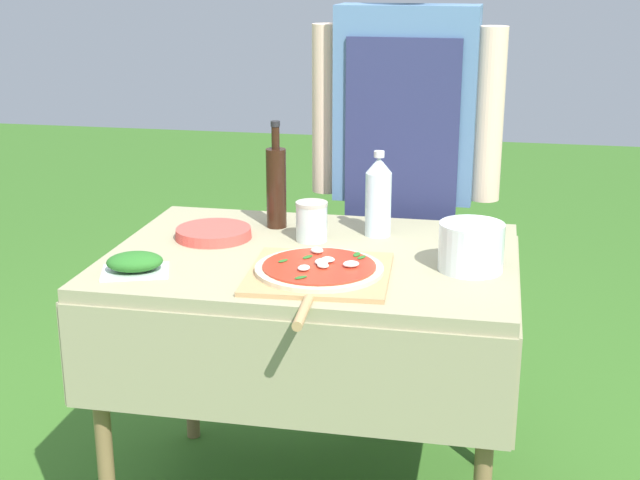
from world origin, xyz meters
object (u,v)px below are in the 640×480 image
(pizza_on_peel, at_px, (319,272))
(herb_container, at_px, (135,263))
(oil_bottle, at_px, (276,185))
(mixing_tub, at_px, (471,247))
(prep_table, at_px, (312,288))
(water_bottle, at_px, (378,196))
(person_cook, at_px, (405,153))
(plate_stack, at_px, (214,233))
(sauce_jar, at_px, (312,224))

(pizza_on_peel, height_order, herb_container, herb_container)
(pizza_on_peel, xyz_separation_m, oil_bottle, (-0.21, 0.42, 0.11))
(oil_bottle, relative_size, mixing_tub, 1.91)
(prep_table, bearing_deg, water_bottle, 53.55)
(person_cook, xyz_separation_m, water_bottle, (-0.03, -0.39, -0.05))
(pizza_on_peel, relative_size, herb_container, 2.68)
(person_cook, height_order, plate_stack, person_cook)
(water_bottle, bearing_deg, plate_stack, -165.38)
(prep_table, height_order, mixing_tub, mixing_tub)
(oil_bottle, bearing_deg, water_bottle, -4.76)
(prep_table, xyz_separation_m, person_cook, (0.19, 0.59, 0.27))
(oil_bottle, distance_m, sauce_jar, 0.19)
(sauce_jar, bearing_deg, oil_bottle, 138.80)
(herb_container, height_order, mixing_tub, mixing_tub)
(pizza_on_peel, relative_size, sauce_jar, 4.74)
(plate_stack, bearing_deg, herb_container, -107.46)
(person_cook, relative_size, plate_stack, 7.48)
(mixing_tub, relative_size, plate_stack, 0.76)
(oil_bottle, bearing_deg, mixing_tub, -25.90)
(herb_container, bearing_deg, oil_bottle, 61.78)
(pizza_on_peel, distance_m, water_bottle, 0.42)
(water_bottle, bearing_deg, person_cook, 84.90)
(person_cook, bearing_deg, sauce_jar, 66.96)
(prep_table, height_order, sauce_jar, sauce_jar)
(sauce_jar, bearing_deg, water_bottle, 26.64)
(prep_table, xyz_separation_m, sauce_jar, (-0.03, 0.12, 0.15))
(prep_table, bearing_deg, plate_stack, 164.42)
(person_cook, bearing_deg, mixing_tub, 111.77)
(oil_bottle, xyz_separation_m, plate_stack, (-0.15, -0.15, -0.11))
(pizza_on_peel, distance_m, oil_bottle, 0.48)
(pizza_on_peel, bearing_deg, herb_container, -175.85)
(person_cook, xyz_separation_m, pizza_on_peel, (-0.13, -0.78, -0.16))
(prep_table, relative_size, water_bottle, 4.48)
(water_bottle, height_order, mixing_tub, water_bottle)
(pizza_on_peel, distance_m, plate_stack, 0.45)
(water_bottle, xyz_separation_m, mixing_tub, (0.28, -0.26, -0.05))
(herb_container, distance_m, plate_stack, 0.35)
(person_cook, relative_size, oil_bottle, 5.14)
(mixing_tub, distance_m, plate_stack, 0.76)
(water_bottle, relative_size, herb_container, 1.24)
(plate_stack, bearing_deg, oil_bottle, 43.90)
(water_bottle, bearing_deg, herb_container, -141.44)
(prep_table, xyz_separation_m, oil_bottle, (-0.16, 0.23, 0.23))
(herb_container, xyz_separation_m, sauce_jar, (0.39, 0.36, 0.02))
(pizza_on_peel, relative_size, mixing_tub, 3.20)
(person_cook, height_order, mixing_tub, person_cook)
(prep_table, bearing_deg, person_cook, 72.45)
(pizza_on_peel, xyz_separation_m, mixing_tub, (0.37, 0.13, 0.05))
(pizza_on_peel, bearing_deg, person_cook, 77.00)
(person_cook, bearing_deg, oil_bottle, 47.30)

